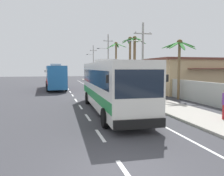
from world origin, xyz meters
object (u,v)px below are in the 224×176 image
(coach_bus_foreground, at_px, (110,84))
(palm_third, at_px, (135,55))
(palm_second, at_px, (179,54))
(roadside_building, at_px, (206,75))
(palm_fourth, at_px, (116,55))
(coach_bus_far_lane, at_px, (55,76))
(palm_nearest, at_px, (130,55))
(utility_pole_far, at_px, (108,58))
(motorcycle_beside_bus, at_px, (107,90))
(utility_pole_distant, at_px, (93,61))
(utility_pole_mid, at_px, (142,56))

(coach_bus_foreground, relative_size, palm_third, 1.71)
(palm_second, height_order, roadside_building, palm_second)
(coach_bus_foreground, bearing_deg, palm_fourth, 73.34)
(coach_bus_far_lane, height_order, palm_third, palm_third)
(palm_nearest, bearing_deg, utility_pole_far, 90.46)
(palm_nearest, height_order, palm_third, palm_nearest)
(palm_third, distance_m, roadside_building, 9.80)
(palm_second, bearing_deg, roadside_building, 36.25)
(roadside_building, bearing_deg, motorcycle_beside_bus, -177.76)
(palm_second, bearing_deg, palm_fourth, 97.01)
(coach_bus_foreground, distance_m, roadside_building, 18.25)
(utility_pole_far, bearing_deg, coach_bus_foreground, -103.16)
(motorcycle_beside_bus, distance_m, roadside_building, 13.59)
(coach_bus_foreground, distance_m, utility_pole_distant, 47.47)
(utility_pole_far, relative_size, roadside_building, 0.64)
(coach_bus_far_lane, xyz_separation_m, motorcycle_beside_bus, (5.70, -9.15, -1.26))
(utility_pole_distant, bearing_deg, coach_bus_far_lane, -110.31)
(roadside_building, bearing_deg, palm_second, -143.75)
(utility_pole_distant, xyz_separation_m, palm_nearest, (-0.11, -31.73, 0.11))
(palm_third, bearing_deg, roadside_building, -17.02)
(palm_second, xyz_separation_m, roadside_building, (7.31, 5.36, -2.38))
(utility_pole_mid, relative_size, palm_fourth, 1.15)
(coach_bus_foreground, height_order, utility_pole_mid, utility_pole_mid)
(palm_third, bearing_deg, motorcycle_beside_bus, -143.62)
(coach_bus_foreground, height_order, palm_second, palm_second)
(utility_pole_mid, height_order, palm_third, utility_pole_mid)
(palm_second, height_order, palm_fourth, palm_fourth)
(motorcycle_beside_bus, height_order, palm_second, palm_second)
(utility_pole_far, distance_m, palm_nearest, 13.19)
(palm_fourth, bearing_deg, roadside_building, -49.40)
(coach_bus_foreground, bearing_deg, palm_second, 28.03)
(coach_bus_far_lane, height_order, utility_pole_mid, utility_pole_mid)
(motorcycle_beside_bus, xyz_separation_m, utility_pole_distant, (4.87, 37.71, 4.28))
(coach_bus_far_lane, relative_size, palm_nearest, 1.48)
(motorcycle_beside_bus, distance_m, utility_pole_far, 20.23)
(palm_fourth, bearing_deg, coach_bus_foreground, -106.66)
(coach_bus_far_lane, distance_m, motorcycle_beside_bus, 10.85)
(coach_bus_foreground, distance_m, palm_second, 9.59)
(coach_bus_foreground, xyz_separation_m, palm_fourth, (6.15, 20.56, 3.33))
(utility_pole_distant, bearing_deg, utility_pole_far, -90.67)
(coach_bus_far_lane, relative_size, utility_pole_mid, 1.32)
(palm_nearest, bearing_deg, palm_second, -82.54)
(palm_second, bearing_deg, palm_nearest, 97.46)
(utility_pole_distant, xyz_separation_m, palm_third, (-0.41, -34.42, -0.14))
(utility_pole_distant, bearing_deg, palm_second, -88.24)
(palm_nearest, relative_size, roadside_building, 0.50)
(utility_pole_far, relative_size, palm_third, 1.34)
(utility_pole_distant, height_order, roadside_building, utility_pole_distant)
(palm_second, relative_size, roadside_building, 0.39)
(utility_pole_mid, distance_m, utility_pole_distant, 37.08)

